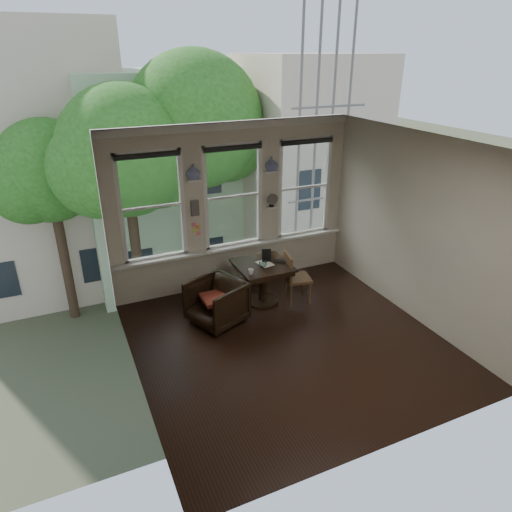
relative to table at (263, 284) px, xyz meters
name	(u,v)px	position (x,y,z in m)	size (l,w,h in m)	color
ground	(288,342)	(-0.15, -1.26, -0.38)	(4.50, 4.50, 0.00)	black
ceiling	(295,144)	(-0.15, -1.26, 2.62)	(4.50, 4.50, 0.00)	silver
wall_back	(233,207)	(-0.15, 0.99, 1.12)	(4.50, 4.50, 0.00)	beige
wall_front	(399,337)	(-0.15, -3.51, 1.12)	(4.50, 4.50, 0.00)	beige
wall_left	(128,284)	(-2.40, -1.26, 1.12)	(4.50, 4.50, 0.00)	beige
wall_right	(417,229)	(2.10, -1.26, 1.12)	(4.50, 4.50, 0.00)	beige
window_left	(152,207)	(-1.60, 0.99, 1.32)	(1.10, 0.12, 1.90)	white
window_center	(232,196)	(-0.15, 0.99, 1.32)	(1.10, 0.12, 1.90)	white
window_right	(303,187)	(1.30, 0.99, 1.32)	(1.10, 0.12, 1.90)	white
shelf_left	(194,180)	(-0.87, 0.89, 1.73)	(0.26, 0.16, 0.03)	white
shelf_right	(271,171)	(0.58, 0.89, 1.73)	(0.26, 0.16, 0.03)	white
intercom	(195,208)	(-0.87, 0.92, 1.23)	(0.14, 0.06, 0.28)	#59544F
sticky_notes	(196,227)	(-0.87, 0.93, 0.88)	(0.16, 0.01, 0.24)	pink
desk_fan	(271,202)	(0.58, 0.87, 1.16)	(0.20, 0.20, 0.24)	#59544F
vase_left	(193,172)	(-0.87, 0.89, 1.86)	(0.24, 0.24, 0.25)	silver
vase_right	(272,164)	(0.58, 0.89, 1.86)	(0.24, 0.24, 0.25)	silver
table	(263,284)	(0.00, 0.00, 0.00)	(0.90, 0.90, 0.75)	black
armchair_left	(217,302)	(-0.95, -0.27, -0.01)	(0.79, 0.81, 0.74)	black
cushion_red	(216,298)	(-0.95, -0.27, 0.08)	(0.45, 0.45, 0.06)	maroon
side_chair_right	(298,278)	(0.58, -0.20, 0.09)	(0.42, 0.42, 0.92)	#49321A
laptop	(283,262)	(0.35, -0.09, 0.39)	(0.29, 0.19, 0.02)	black
mug	(251,272)	(-0.34, -0.26, 0.42)	(0.09, 0.09, 0.09)	white
drinking_glass	(263,264)	(-0.04, -0.10, 0.43)	(0.13, 0.13, 0.10)	white
tablet	(266,255)	(0.11, 0.09, 0.48)	(0.16, 0.02, 0.22)	black
papers	(265,263)	(0.04, 0.01, 0.38)	(0.22, 0.30, 0.00)	silver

